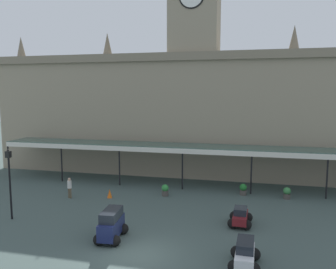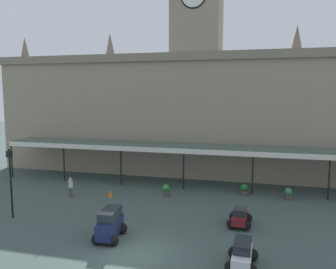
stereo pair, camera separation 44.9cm
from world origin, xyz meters
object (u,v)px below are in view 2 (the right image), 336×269
car_navy_van (110,226)px  traffic_cone (110,193)px  car_maroon_sedan (240,218)px  car_white_estate (242,256)px  planter_forecourt_centre (244,190)px  planter_by_canopy (166,190)px  victorian_lamppost (10,175)px  planter_near_kerb (288,194)px  pedestrian_beside_cars (71,186)px

car_navy_van → traffic_cone: car_navy_van is taller
car_navy_van → car_maroon_sedan: 8.29m
traffic_cone → car_maroon_sedan: bearing=-18.0°
car_white_estate → planter_forecourt_centre: size_ratio=2.38×
car_white_estate → planter_forecourt_centre: 11.99m
car_maroon_sedan → planter_by_canopy: (-6.25, 5.01, -0.01)m
car_maroon_sedan → victorian_lamppost: 15.57m
planter_forecourt_centre → traffic_cone: bearing=-162.8°
planter_near_kerb → planter_forecourt_centre: (-3.47, 0.25, 0.00)m
car_navy_van → car_maroon_sedan: (7.30, 3.91, -0.30)m
planter_near_kerb → car_maroon_sedan: bearing=-118.8°
car_navy_van → car_white_estate: bearing=-10.2°
car_maroon_sedan → car_navy_van: bearing=-151.8°
planter_forecourt_centre → car_maroon_sedan: bearing=-90.7°
victorian_lamppost → planter_forecourt_centre: 17.97m
car_navy_van → pedestrian_beside_cars: (-6.39, 6.56, 0.10)m
pedestrian_beside_cars → victorian_lamppost: 5.72m
car_white_estate → car_maroon_sedan: size_ratio=1.09×
victorian_lamppost → planter_by_canopy: (8.92, 7.48, -2.51)m
planter_forecourt_centre → planter_near_kerb: bearing=-4.1°
planter_by_canopy → planter_forecourt_centre: (6.33, 1.70, 0.00)m
pedestrian_beside_cars → planter_by_canopy: bearing=17.6°
victorian_lamppost → planter_forecourt_centre: victorian_lamppost is taller
car_maroon_sedan → car_white_estate: bearing=-86.4°
victorian_lamppost → planter_by_canopy: victorian_lamppost is taller
car_maroon_sedan → pedestrian_beside_cars: size_ratio=1.25×
traffic_cone → planter_forecourt_centre: 11.11m
car_maroon_sedan → planter_near_kerb: car_maroon_sedan is taller
car_maroon_sedan → victorian_lamppost: size_ratio=0.43×
car_navy_van → planter_forecourt_centre: 12.94m
traffic_cone → planter_near_kerb: bearing=12.2°
victorian_lamppost → car_navy_van: bearing=-10.4°
car_white_estate → planter_by_canopy: (-6.59, 10.30, -0.07)m
victorian_lamppost → traffic_cone: bearing=51.8°
car_white_estate → planter_forecourt_centre: (-0.26, 11.99, -0.07)m
car_maroon_sedan → planter_forecourt_centre: (0.08, 6.71, -0.01)m
traffic_cone → victorian_lamppost: bearing=-128.2°
car_maroon_sedan → planter_forecourt_centre: car_maroon_sedan is taller
pedestrian_beside_cars → car_navy_van: bearing=-45.7°
car_white_estate → car_maroon_sedan: bearing=93.6°
planter_forecourt_centre → car_white_estate: bearing=-88.8°
victorian_lamppost → planter_by_canopy: size_ratio=5.02×
car_navy_van → victorian_lamppost: (-7.87, 1.44, 2.19)m
pedestrian_beside_cars → victorian_lamppost: bearing=-106.1°
pedestrian_beside_cars → traffic_cone: (3.16, 0.77, -0.55)m
pedestrian_beside_cars → planter_by_canopy: 7.82m
car_white_estate → pedestrian_beside_cars: size_ratio=1.37×
planter_by_canopy → car_navy_van: bearing=-96.7°
car_white_estate → traffic_cone: (-10.87, 8.70, -0.21)m
planter_by_canopy → planter_near_kerb: same height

